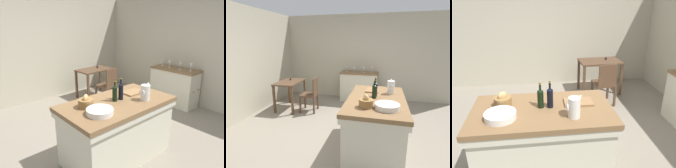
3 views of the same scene
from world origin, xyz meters
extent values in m
plane|color=gray|center=(0.00, 0.00, 0.00)|extent=(6.76, 6.76, 0.00)
cube|color=#B2AA93|center=(0.00, 2.60, 1.30)|extent=(5.32, 0.12, 2.60)
cube|color=brown|center=(-0.23, -0.49, 0.87)|extent=(1.62, 0.91, 0.06)
cube|color=beige|center=(-0.23, -0.49, 0.80)|extent=(1.60, 0.89, 0.08)
cube|color=beige|center=(-0.23, -0.49, 0.42)|extent=(1.54, 0.83, 0.84)
cube|color=#513826|center=(1.12, 1.83, 0.73)|extent=(0.93, 0.61, 0.04)
cube|color=#513826|center=(0.72, 1.57, 0.36)|extent=(0.05, 0.05, 0.72)
cube|color=#513826|center=(1.55, 1.61, 0.36)|extent=(0.05, 0.05, 0.72)
cube|color=#513826|center=(0.69, 2.06, 0.36)|extent=(0.05, 0.05, 0.72)
cube|color=#513826|center=(1.52, 2.10, 0.36)|extent=(0.05, 0.05, 0.72)
cylinder|color=black|center=(1.27, 1.89, 0.78)|extent=(0.04, 0.04, 0.05)
cube|color=#513826|center=(1.05, 1.26, 0.44)|extent=(0.43, 0.43, 0.04)
cube|color=#513826|center=(1.07, 1.09, 0.68)|extent=(0.36, 0.06, 0.42)
cube|color=#513826|center=(1.21, 1.46, 0.21)|extent=(0.04, 0.04, 0.42)
cube|color=#513826|center=(0.86, 1.43, 0.21)|extent=(0.04, 0.04, 0.42)
cube|color=#513826|center=(1.24, 1.10, 0.21)|extent=(0.04, 0.04, 0.42)
cube|color=#513826|center=(0.89, 1.07, 0.21)|extent=(0.04, 0.04, 0.42)
cylinder|color=silver|center=(0.10, -0.72, 1.01)|extent=(0.13, 0.13, 0.23)
cone|color=silver|center=(0.16, -0.72, 1.13)|extent=(0.07, 0.04, 0.06)
torus|color=silver|center=(0.03, -0.72, 1.02)|extent=(0.02, 0.10, 0.10)
cylinder|color=silver|center=(-0.68, -0.65, 0.93)|extent=(0.34, 0.34, 0.07)
cylinder|color=olive|center=(-0.68, -0.37, 0.95)|extent=(0.20, 0.20, 0.11)
ellipsoid|color=tan|center=(-0.68, -0.37, 1.03)|extent=(0.13, 0.11, 0.10)
cube|color=olive|center=(0.21, -0.40, 0.91)|extent=(0.35, 0.23, 0.02)
cylinder|color=black|center=(-0.13, -0.46, 1.00)|extent=(0.07, 0.07, 0.22)
cone|color=black|center=(-0.13, -0.46, 1.13)|extent=(0.07, 0.07, 0.03)
cylinder|color=black|center=(-0.13, -0.46, 1.18)|extent=(0.03, 0.03, 0.08)
cylinder|color=#B29933|center=(-0.13, -0.46, 1.21)|extent=(0.03, 0.03, 0.01)
cylinder|color=black|center=(-0.24, -0.45, 1.00)|extent=(0.07, 0.07, 0.21)
cone|color=black|center=(-0.24, -0.45, 1.11)|extent=(0.07, 0.07, 0.02)
cylinder|color=black|center=(-0.24, -0.45, 1.16)|extent=(0.03, 0.03, 0.07)
cylinder|color=#B29933|center=(-0.24, -0.45, 1.19)|extent=(0.03, 0.03, 0.01)
camera|label=1|loc=(-2.13, -2.51, 2.02)|focal=33.74mm
camera|label=2|loc=(-3.06, -0.58, 1.79)|focal=28.57mm
camera|label=3|loc=(-0.27, -2.79, 2.13)|focal=35.94mm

